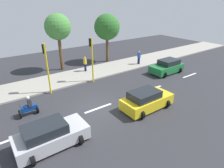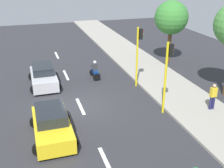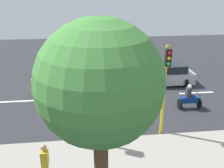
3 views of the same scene
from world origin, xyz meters
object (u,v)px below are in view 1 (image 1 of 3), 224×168
at_px(motorcycle, 29,107).
at_px(pedestrian_near_signal, 85,63).
at_px(car_silver, 50,135).
at_px(street_tree_center, 107,27).
at_px(traffic_light_corner, 46,62).
at_px(street_tree_south, 58,27).
at_px(car_yellow_cab, 146,100).
at_px(traffic_light_midblock, 92,54).
at_px(car_green, 167,67).
at_px(pedestrian_by_tree, 139,57).

bearing_deg(motorcycle, pedestrian_near_signal, -53.92).
height_order(car_silver, motorcycle, motorcycle).
height_order(car_silver, street_tree_center, street_tree_center).
bearing_deg(traffic_light_corner, street_tree_south, -31.98).
relative_size(car_silver, car_yellow_cab, 1.00).
distance_m(car_silver, street_tree_south, 14.03).
relative_size(motorcycle, traffic_light_corner, 0.34).
relative_size(car_yellow_cab, motorcycle, 2.68).
distance_m(car_silver, traffic_light_midblock, 9.82).
distance_m(car_green, motorcycle, 15.16).
relative_size(traffic_light_corner, traffic_light_midblock, 1.00).
height_order(car_green, pedestrian_by_tree, pedestrian_by_tree).
bearing_deg(car_silver, street_tree_south, -25.06).
relative_size(pedestrian_near_signal, traffic_light_midblock, 0.38).
relative_size(pedestrian_near_signal, traffic_light_corner, 0.38).
bearing_deg(car_silver, traffic_light_midblock, -44.98).
bearing_deg(pedestrian_near_signal, car_silver, 142.18).
bearing_deg(pedestrian_by_tree, car_silver, 119.24).
xyz_separation_m(traffic_light_corner, traffic_light_midblock, (0.00, -4.44, 0.00)).
bearing_deg(traffic_light_corner, car_green, -102.11).
height_order(pedestrian_by_tree, traffic_light_corner, traffic_light_corner).
bearing_deg(traffic_light_midblock, pedestrian_near_signal, -14.31).
bearing_deg(car_silver, traffic_light_corner, -18.96).
distance_m(car_yellow_cab, pedestrian_by_tree, 10.72).
bearing_deg(street_tree_center, traffic_light_midblock, 133.44).
relative_size(pedestrian_by_tree, traffic_light_corner, 0.38).
distance_m(car_yellow_cab, car_green, 8.68).
bearing_deg(street_tree_center, pedestrian_by_tree, -148.00).
xyz_separation_m(car_silver, motorcycle, (4.07, 0.17, -0.07)).
relative_size(pedestrian_by_tree, street_tree_south, 0.26).
bearing_deg(car_green, traffic_light_midblock, 71.73).
relative_size(motorcycle, pedestrian_by_tree, 0.91).
bearing_deg(car_green, pedestrian_by_tree, 9.79).
distance_m(pedestrian_by_tree, traffic_light_corner, 12.19).
xyz_separation_m(pedestrian_near_signal, street_tree_south, (2.46, 1.83, 3.86)).
height_order(car_green, pedestrian_near_signal, pedestrian_near_signal).
bearing_deg(pedestrian_near_signal, car_green, -126.87).
bearing_deg(traffic_light_corner, pedestrian_near_signal, -60.75).
bearing_deg(car_green, traffic_light_corner, 77.89).
relative_size(traffic_light_corner, street_tree_center, 0.73).
height_order(car_green, motorcycle, motorcycle).
relative_size(car_silver, pedestrian_near_signal, 2.41).
xyz_separation_m(street_tree_south, street_tree_center, (-0.41, -6.32, -0.43)).
bearing_deg(pedestrian_near_signal, street_tree_south, 36.67).
bearing_deg(motorcycle, car_green, -90.09).
bearing_deg(pedestrian_by_tree, motorcycle, 105.20).
bearing_deg(street_tree_center, car_silver, 134.34).
distance_m(car_green, traffic_light_corner, 13.14).
height_order(motorcycle, traffic_light_midblock, traffic_light_midblock).
height_order(pedestrian_by_tree, street_tree_south, street_tree_south).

